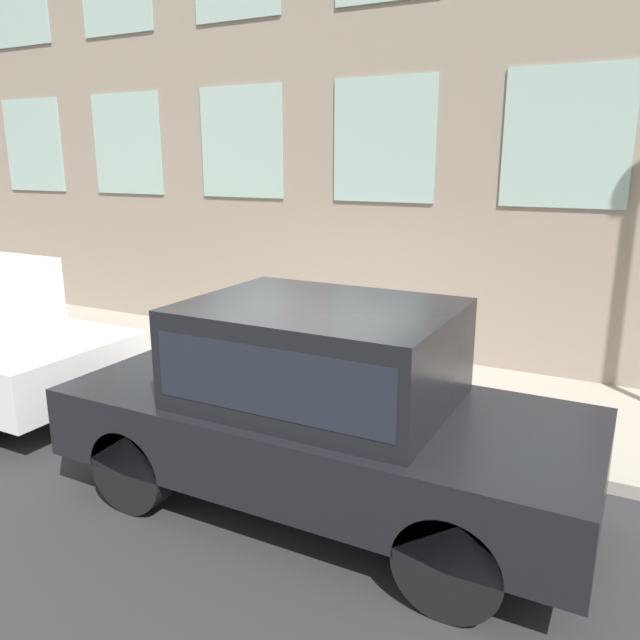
# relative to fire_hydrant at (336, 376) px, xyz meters

# --- Properties ---
(ground_plane) EXTENTS (80.00, 80.00, 0.00)m
(ground_plane) POSITION_rel_fire_hydrant_xyz_m (-0.50, 0.36, -0.48)
(ground_plane) COLOR #2D2D30
(sidewalk) EXTENTS (2.70, 60.00, 0.13)m
(sidewalk) POSITION_rel_fire_hydrant_xyz_m (0.86, 0.36, -0.42)
(sidewalk) COLOR #A8A093
(sidewalk) RESTS_ON ground_plane
(building_facade) EXTENTS (0.33, 40.00, 8.42)m
(building_facade) POSITION_rel_fire_hydrant_xyz_m (2.35, 0.36, 3.73)
(building_facade) COLOR gray
(building_facade) RESTS_ON ground_plane
(fire_hydrant) EXTENTS (0.35, 0.46, 0.69)m
(fire_hydrant) POSITION_rel_fire_hydrant_xyz_m (0.00, 0.00, 0.00)
(fire_hydrant) COLOR red
(fire_hydrant) RESTS_ON sidewalk
(person) EXTENTS (0.28, 0.18, 1.15)m
(person) POSITION_rel_fire_hydrant_xyz_m (0.22, 0.54, 0.34)
(person) COLOR #232328
(person) RESTS_ON sidewalk
(parked_car_charcoal_near) EXTENTS (1.85, 4.46, 1.80)m
(parked_car_charcoal_near) POSITION_rel_fire_hydrant_xyz_m (-1.85, -0.76, 0.50)
(parked_car_charcoal_near) COLOR black
(parked_car_charcoal_near) RESTS_ON ground_plane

